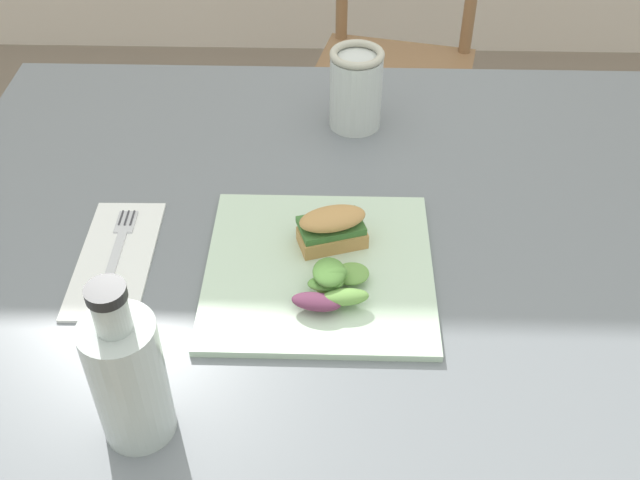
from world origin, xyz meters
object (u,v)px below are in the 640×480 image
object	(u,v)px
dining_table	(347,289)
chair_wooden_far	(393,69)
bottle_cold_brew	(130,383)
plate_lunch	(319,269)
mason_jar_iced_tea	(356,92)
fork_on_napkin	(118,247)
sandwich_half_front	(332,227)

from	to	relation	value
dining_table	chair_wooden_far	bearing A→B (deg)	82.74
dining_table	bottle_cold_brew	xyz separation A→B (m)	(-0.22, -0.34, 0.20)
plate_lunch	mason_jar_iced_tea	bearing A→B (deg)	82.09
dining_table	fork_on_napkin	world-z (taller)	fork_on_napkin
sandwich_half_front	fork_on_napkin	size ratio (longest dim) A/B	0.54
chair_wooden_far	bottle_cold_brew	bearing A→B (deg)	-104.88
fork_on_napkin	mason_jar_iced_tea	xyz separation A→B (m)	(0.32, 0.32, 0.05)
fork_on_napkin	bottle_cold_brew	bearing A→B (deg)	-72.53
chair_wooden_far	bottle_cold_brew	distance (m)	1.40
chair_wooden_far	bottle_cold_brew	size ratio (longest dim) A/B	4.13
chair_wooden_far	sandwich_half_front	world-z (taller)	chair_wooden_far
sandwich_half_front	fork_on_napkin	bearing A→B (deg)	-177.75
bottle_cold_brew	sandwich_half_front	bearing A→B (deg)	55.23
plate_lunch	fork_on_napkin	bearing A→B (deg)	172.87
dining_table	plate_lunch	bearing A→B (deg)	-112.84
fork_on_napkin	mason_jar_iced_tea	distance (m)	0.46
chair_wooden_far	mason_jar_iced_tea	bearing A→B (deg)	-99.09
fork_on_napkin	bottle_cold_brew	world-z (taller)	bottle_cold_brew
plate_lunch	bottle_cold_brew	world-z (taller)	bottle_cold_brew
plate_lunch	mason_jar_iced_tea	distance (m)	0.36
chair_wooden_far	fork_on_napkin	size ratio (longest dim) A/B	4.70
chair_wooden_far	bottle_cold_brew	world-z (taller)	bottle_cold_brew
plate_lunch	mason_jar_iced_tea	xyz separation A→B (m)	(0.05, 0.35, 0.06)
fork_on_napkin	chair_wooden_far	bearing A→B (deg)	67.11
mason_jar_iced_tea	chair_wooden_far	bearing A→B (deg)	80.91
bottle_cold_brew	mason_jar_iced_tea	world-z (taller)	bottle_cold_brew
mason_jar_iced_tea	dining_table	bearing A→B (deg)	-92.17
dining_table	plate_lunch	distance (m)	0.17
dining_table	sandwich_half_front	size ratio (longest dim) A/B	12.16
plate_lunch	fork_on_napkin	size ratio (longest dim) A/B	1.59
bottle_cold_brew	fork_on_napkin	bearing A→B (deg)	107.47
sandwich_half_front	bottle_cold_brew	bearing A→B (deg)	-124.77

